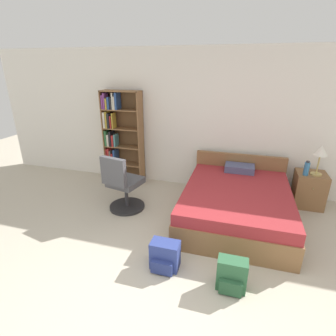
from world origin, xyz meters
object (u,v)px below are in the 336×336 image
(nightstand, at_px, (309,189))
(water_bottle, at_px, (307,168))
(office_chair, at_px, (123,186))
(backpack_green, at_px, (232,275))
(backpack_blue, at_px, (165,256))
(bed, at_px, (236,202))
(table_lamp, at_px, (321,153))
(bookshelf, at_px, (119,137))

(nightstand, distance_m, water_bottle, 0.45)
(office_chair, height_order, water_bottle, office_chair)
(backpack_green, xyz_separation_m, backpack_blue, (-0.78, 0.11, -0.01))
(backpack_green, bearing_deg, backpack_blue, 172.20)
(bed, relative_size, water_bottle, 8.22)
(water_bottle, bearing_deg, table_lamp, 22.27)
(bookshelf, xyz_separation_m, nightstand, (3.58, -0.11, -0.63))
(bed, xyz_separation_m, table_lamp, (1.22, 0.72, 0.70))
(office_chair, distance_m, nightstand, 3.16)
(bookshelf, relative_size, office_chair, 1.86)
(bed, distance_m, table_lamp, 1.58)
(nightstand, bearing_deg, water_bottle, -138.98)
(office_chair, bearing_deg, water_bottle, 17.80)
(backpack_green, relative_size, backpack_blue, 1.07)
(bookshelf, height_order, nightstand, bookshelf)
(table_lamp, distance_m, backpack_green, 2.63)
(bed, relative_size, backpack_blue, 5.69)
(nightstand, bearing_deg, bed, -147.22)
(office_chair, xyz_separation_m, backpack_blue, (1.05, -1.11, -0.27))
(office_chair, bearing_deg, nightstand, 19.01)
(table_lamp, distance_m, water_bottle, 0.32)
(nightstand, bearing_deg, bookshelf, 178.17)
(office_chair, xyz_separation_m, water_bottle, (2.85, 0.92, 0.28))
(bookshelf, distance_m, backpack_blue, 2.89)
(table_lamp, relative_size, backpack_blue, 1.41)
(backpack_blue, bearing_deg, bookshelf, 126.19)
(bed, bearing_deg, bookshelf, 160.07)
(nightstand, height_order, backpack_blue, nightstand)
(table_lamp, height_order, backpack_green, table_lamp)
(table_lamp, xyz_separation_m, backpack_blue, (-1.97, -2.10, -0.81))
(bed, height_order, backpack_blue, bed)
(nightstand, distance_m, table_lamp, 0.68)
(nightstand, xyz_separation_m, backpack_green, (-1.15, -2.25, -0.12))
(bed, distance_m, backpack_blue, 1.58)
(office_chair, relative_size, backpack_green, 2.63)
(office_chair, distance_m, table_lamp, 3.23)
(table_lamp, bearing_deg, office_chair, -161.94)
(backpack_blue, bearing_deg, bed, 61.38)
(bed, height_order, table_lamp, table_lamp)
(backpack_green, bearing_deg, office_chair, 146.41)
(bookshelf, xyz_separation_m, bed, (2.40, -0.87, -0.65))
(water_bottle, bearing_deg, bed, -148.35)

